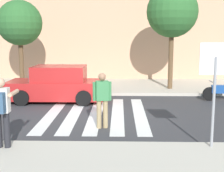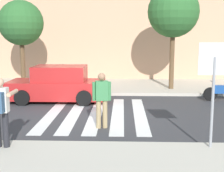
% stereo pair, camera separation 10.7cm
% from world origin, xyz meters
% --- Properties ---
extents(ground_plane, '(120.00, 120.00, 0.00)m').
position_xyz_m(ground_plane, '(0.00, 0.00, 0.00)').
color(ground_plane, '#38383A').
extents(sidewalk_far, '(60.00, 4.80, 0.14)m').
position_xyz_m(sidewalk_far, '(0.00, 6.00, 0.07)').
color(sidewalk_far, beige).
rests_on(sidewalk_far, ground).
extents(building_facade_far, '(56.00, 4.00, 6.71)m').
position_xyz_m(building_facade_far, '(0.00, 10.40, 3.35)').
color(building_facade_far, tan).
rests_on(building_facade_far, ground).
extents(crosswalk_stripe_0, '(0.44, 5.20, 0.01)m').
position_xyz_m(crosswalk_stripe_0, '(-1.60, 0.20, 0.00)').
color(crosswalk_stripe_0, silver).
rests_on(crosswalk_stripe_0, ground).
extents(crosswalk_stripe_1, '(0.44, 5.20, 0.01)m').
position_xyz_m(crosswalk_stripe_1, '(-0.80, 0.20, 0.00)').
color(crosswalk_stripe_1, silver).
rests_on(crosswalk_stripe_1, ground).
extents(crosswalk_stripe_2, '(0.44, 5.20, 0.01)m').
position_xyz_m(crosswalk_stripe_2, '(0.00, 0.20, 0.00)').
color(crosswalk_stripe_2, silver).
rests_on(crosswalk_stripe_2, ground).
extents(crosswalk_stripe_3, '(0.44, 5.20, 0.01)m').
position_xyz_m(crosswalk_stripe_3, '(0.80, 0.20, 0.00)').
color(crosswalk_stripe_3, silver).
rests_on(crosswalk_stripe_3, ground).
extents(crosswalk_stripe_4, '(0.44, 5.20, 0.01)m').
position_xyz_m(crosswalk_stripe_4, '(1.60, 0.20, 0.00)').
color(crosswalk_stripe_4, silver).
rests_on(crosswalk_stripe_4, ground).
extents(stop_sign, '(0.76, 0.08, 2.55)m').
position_xyz_m(stop_sign, '(3.14, -3.50, 2.00)').
color(stop_sign, gray).
rests_on(stop_sign, sidewalk_near).
extents(photographer_with_backpack, '(0.59, 0.85, 1.72)m').
position_xyz_m(photographer_with_backpack, '(-1.98, -3.71, 1.17)').
color(photographer_with_backpack, '#232328').
rests_on(photographer_with_backpack, sidewalk_near).
extents(pedestrian_crossing, '(0.57, 0.31, 1.72)m').
position_xyz_m(pedestrian_crossing, '(0.33, -1.56, 0.97)').
color(pedestrian_crossing, tan).
rests_on(pedestrian_crossing, ground).
extents(parked_car_red, '(4.10, 1.92, 1.55)m').
position_xyz_m(parked_car_red, '(-1.83, 2.30, 0.73)').
color(parked_car_red, red).
rests_on(parked_car_red, ground).
extents(motorcycle, '(1.76, 0.60, 0.87)m').
position_xyz_m(motorcycle, '(5.39, 2.60, 0.41)').
color(motorcycle, black).
rests_on(motorcycle, ground).
extents(street_tree_west, '(2.30, 2.30, 4.48)m').
position_xyz_m(street_tree_west, '(-4.26, 5.18, 3.44)').
color(street_tree_west, brown).
rests_on(street_tree_west, sidewalk_far).
extents(street_tree_center, '(2.54, 2.54, 5.12)m').
position_xyz_m(street_tree_center, '(3.45, 4.91, 3.96)').
color(street_tree_center, brown).
rests_on(street_tree_center, sidewalk_far).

